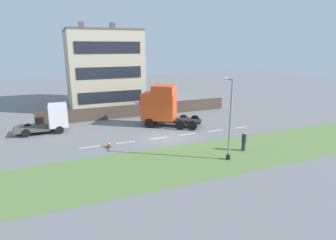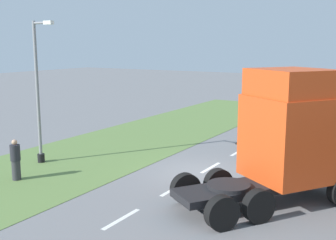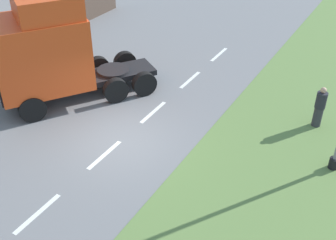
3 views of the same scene
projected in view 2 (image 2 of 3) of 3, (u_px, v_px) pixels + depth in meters
The scene contains 7 objects.
ground_plane at pixel (201, 173), 17.60m from camera, with size 120.00×120.00×0.00m, color slate.
grass_verge at pixel (92, 154), 20.65m from camera, with size 7.00×44.00×0.01m.
lane_markings at pixel (194, 177), 17.01m from camera, with size 0.16×17.80×0.00m.
lorry_cab at pixel (295, 135), 14.29m from camera, with size 5.59×6.52×4.65m.
lamp_post at pixel (39, 99), 18.63m from camera, with size 1.28×0.32×6.31m.
pedestrian at pixel (16, 160), 16.56m from camera, with size 0.39×0.39×1.65m.
traffic_cone_lead at pixel (240, 139), 22.69m from camera, with size 0.36×0.36×0.58m.
Camera 2 is at (7.54, -15.22, 5.31)m, focal length 45.00 mm.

